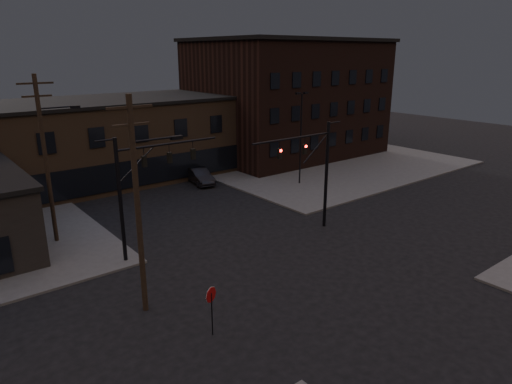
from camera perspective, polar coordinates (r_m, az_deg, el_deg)
ground at (r=28.37m, az=6.07°, el=-9.79°), size 140.00×140.00×0.00m
sidewalk_ne at (r=57.86m, az=6.41°, el=4.28°), size 30.00×30.00×0.15m
building_row at (r=50.02m, az=-16.96°, el=6.22°), size 40.00×12.00×8.00m
building_right at (r=59.62m, az=3.87°, el=11.47°), size 22.00×16.00×14.00m
traffic_signal_near at (r=33.25m, az=7.51°, el=3.28°), size 7.12×0.24×8.00m
traffic_signal_far at (r=29.24m, az=-14.43°, el=1.13°), size 7.12×0.24×8.00m
stop_sign at (r=21.69m, az=-5.61°, el=-13.27°), size 0.72×0.33×2.48m
utility_pole_near at (r=22.68m, az=-14.48°, el=-1.21°), size 3.70×0.28×11.00m
utility_pole_mid at (r=33.39m, az=-24.73°, el=4.01°), size 3.70×0.28×11.50m
lot_light_a at (r=45.02m, az=5.65°, el=7.70°), size 1.50×0.28×9.14m
lot_light_b at (r=52.71m, az=6.58°, el=9.03°), size 1.50×0.28×9.14m
parked_car_lot_a at (r=55.70m, az=3.39°, el=4.64°), size 4.03×1.81×1.35m
parked_car_lot_b at (r=51.67m, az=1.77°, el=3.68°), size 4.95×3.09×1.34m
car_crossing at (r=46.54m, az=-7.05°, el=1.99°), size 2.43×4.89×1.54m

